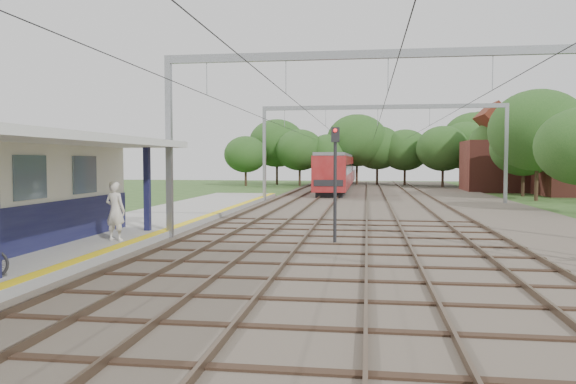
{
  "coord_description": "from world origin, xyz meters",
  "views": [
    {
      "loc": [
        2.49,
        -5.57,
        3.04
      ],
      "look_at": [
        -1.11,
        19.89,
        1.6
      ],
      "focal_mm": 35.0,
      "sensor_mm": 36.0,
      "label": 1
    }
  ],
  "objects": [
    {
      "name": "ballast_bed",
      "position": [
        4.0,
        30.0,
        0.05
      ],
      "size": [
        18.0,
        90.0,
        0.1
      ],
      "primitive_type": "cube",
      "color": "#473D33",
      "rests_on": "ground"
    },
    {
      "name": "platform",
      "position": [
        -7.5,
        14.0,
        0.17
      ],
      "size": [
        5.0,
        52.0,
        0.35
      ],
      "primitive_type": "cube",
      "color": "gray",
      "rests_on": "ground"
    },
    {
      "name": "yellow_stripe",
      "position": [
        -5.25,
        14.0,
        0.35
      ],
      "size": [
        0.45,
        52.0,
        0.01
      ],
      "primitive_type": "cube",
      "color": "yellow",
      "rests_on": "platform"
    },
    {
      "name": "rail_tracks",
      "position": [
        1.5,
        30.0,
        0.18
      ],
      "size": [
        11.8,
        88.0,
        0.15
      ],
      "color": "brown",
      "rests_on": "ballast_bed"
    },
    {
      "name": "catenary_system",
      "position": [
        3.39,
        25.28,
        5.51
      ],
      "size": [
        17.22,
        88.0,
        7.0
      ],
      "color": "gray",
      "rests_on": "ground"
    },
    {
      "name": "tree_band",
      "position": [
        3.84,
        57.12,
        4.92
      ],
      "size": [
        31.72,
        30.88,
        8.82
      ],
      "color": "#382619",
      "rests_on": "ground"
    },
    {
      "name": "house_far",
      "position": [
        16.0,
        52.0,
        3.23
      ],
      "size": [
        8.0,
        6.12,
        8.66
      ],
      "color": "brown",
      "rests_on": "ground"
    },
    {
      "name": "person",
      "position": [
        -5.9,
        12.2,
        1.36
      ],
      "size": [
        0.82,
        0.63,
        2.01
      ],
      "primitive_type": "imported",
      "rotation": [
        0.0,
        0.0,
        2.92
      ],
      "color": "silver",
      "rests_on": "platform"
    },
    {
      "name": "train",
      "position": [
        -0.5,
        55.06,
        2.02
      ],
      "size": [
        2.73,
        34.04,
        3.6
      ],
      "color": "black",
      "rests_on": "ballast_bed"
    },
    {
      "name": "signal_post",
      "position": [
        1.35,
        14.53,
        2.63
      ],
      "size": [
        0.31,
        0.27,
        4.23
      ],
      "rotation": [
        0.0,
        0.0,
        0.12
      ],
      "color": "black",
      "rests_on": "ground"
    }
  ]
}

